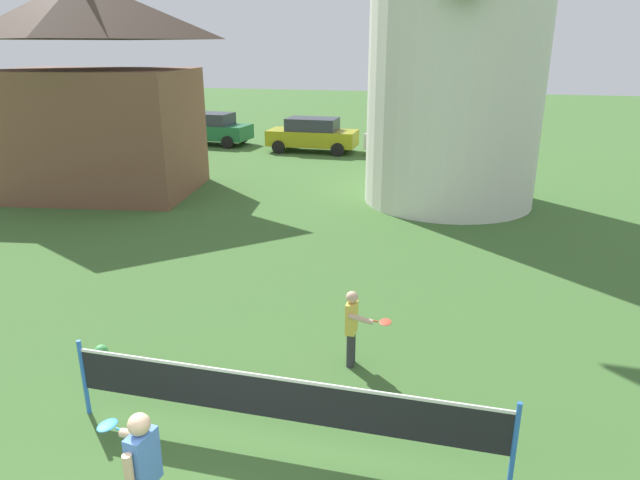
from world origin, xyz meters
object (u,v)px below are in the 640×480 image
object	(u,v)px
stray_ball	(101,351)
parked_car_green	(209,128)
chapel	(93,93)
tennis_net	(279,399)
parked_car_mustard	(312,134)
parked_car_cream	(415,138)
player_far	(353,324)
player_near	(143,469)

from	to	relation	value
stray_ball	parked_car_green	bearing A→B (deg)	110.03
stray_ball	chapel	size ratio (longest dim) A/B	0.03
tennis_net	parked_car_mustard	bearing A→B (deg)	103.93
chapel	parked_car_mustard	bearing A→B (deg)	62.05
parked_car_cream	tennis_net	bearing A→B (deg)	-89.31
player_far	parked_car_green	bearing A→B (deg)	120.51
parked_car_mustard	chapel	bearing A→B (deg)	-117.95
parked_car_green	parked_car_cream	world-z (taller)	same
parked_car_cream	chapel	bearing A→B (deg)	-136.06
parked_car_mustard	chapel	world-z (taller)	chapel
stray_ball	parked_car_green	size ratio (longest dim) A/B	0.05
player_near	parked_car_green	bearing A→B (deg)	113.35
parked_car_cream	parked_car_mustard	bearing A→B (deg)	-179.00
parked_car_green	chapel	size ratio (longest dim) A/B	0.55
tennis_net	player_near	xyz separation A→B (m)	(-0.86, -1.60, 0.13)
parked_car_cream	chapel	xyz separation A→B (m)	(-9.58, -9.23, 2.47)
stray_ball	chapel	xyz separation A→B (m)	(-6.40, 9.58, 3.17)
parked_car_mustard	parked_car_cream	distance (m)	4.73
tennis_net	parked_car_cream	xyz separation A→B (m)	(-0.24, 20.12, 0.12)
player_near	parked_car_mustard	size ratio (longest dim) A/B	0.35
parked_car_green	player_near	bearing A→B (deg)	-66.65
parked_car_green	parked_car_cream	distance (m)	10.30
tennis_net	player_near	distance (m)	1.82
player_near	stray_ball	bearing A→B (deg)	131.39
stray_ball	parked_car_cream	bearing A→B (deg)	80.42
parked_car_green	tennis_net	bearing A→B (deg)	-63.15
player_far	chapel	xyz separation A→B (m)	(-10.32, 8.80, 2.58)
parked_car_cream	player_far	bearing A→B (deg)	-87.65
stray_ball	parked_car_green	world-z (taller)	parked_car_green
player_far	parked_car_mustard	size ratio (longest dim) A/B	0.30
parked_car_green	parked_car_mustard	bearing A→B (deg)	-7.71
stray_ball	parked_car_green	xyz separation A→B (m)	(-7.10, 19.48, 0.70)
player_far	parked_car_mustard	world-z (taller)	parked_car_mustard
player_far	parked_car_mustard	bearing A→B (deg)	106.93
stray_ball	parked_car_cream	distance (m)	19.09
stray_ball	player_far	bearing A→B (deg)	11.29
player_far	parked_car_cream	xyz separation A→B (m)	(-0.74, 18.03, 0.11)
player_far	parked_car_cream	world-z (taller)	parked_car_cream
tennis_net	stray_ball	bearing A→B (deg)	159.13
parked_car_mustard	player_far	bearing A→B (deg)	-73.07
player_near	player_far	distance (m)	3.93
player_near	player_far	size ratio (longest dim) A/B	1.17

